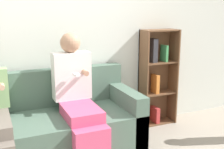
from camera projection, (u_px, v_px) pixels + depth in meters
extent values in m
cube|color=silver|center=(51.00, 31.00, 3.14)|extent=(10.00, 0.06, 2.55)
cube|color=#4C6656|center=(48.00, 140.00, 2.82)|extent=(1.95, 0.67, 0.45)
cube|color=#4C6656|center=(40.00, 108.00, 3.13)|extent=(1.95, 0.14, 0.86)
cube|color=#4C6656|center=(128.00, 118.00, 3.15)|extent=(0.15, 0.67, 0.64)
cube|color=#DB4C75|center=(81.00, 113.00, 2.80)|extent=(0.34, 0.47, 0.11)
cube|color=white|center=(71.00, 76.00, 3.02)|extent=(0.40, 0.18, 0.51)
sphere|color=tan|center=(70.00, 43.00, 2.93)|extent=(0.21, 0.21, 0.21)
cylinder|color=tan|center=(85.00, 73.00, 2.92)|extent=(0.05, 0.10, 0.05)
cube|color=white|center=(76.00, 75.00, 2.83)|extent=(0.05, 0.12, 0.02)
cylinder|color=tan|center=(2.00, 87.00, 2.66)|extent=(0.05, 0.10, 0.05)
cube|color=brown|center=(143.00, 80.00, 3.59)|extent=(0.02, 0.23, 1.26)
cube|color=brown|center=(173.00, 76.00, 3.77)|extent=(0.02, 0.23, 1.26)
cube|color=brown|center=(154.00, 76.00, 3.78)|extent=(0.48, 0.02, 1.26)
cube|color=brown|center=(157.00, 122.00, 3.82)|extent=(0.44, 0.20, 0.02)
cube|color=brown|center=(158.00, 93.00, 3.73)|extent=(0.44, 0.20, 0.02)
cube|color=brown|center=(159.00, 62.00, 3.64)|extent=(0.44, 0.20, 0.02)
cube|color=brown|center=(160.00, 30.00, 3.54)|extent=(0.44, 0.20, 0.02)
cube|color=#C63838|center=(155.00, 115.00, 3.79)|extent=(0.05, 0.17, 0.21)
cube|color=#333338|center=(153.00, 51.00, 3.56)|extent=(0.07, 0.12, 0.30)
cube|color=orange|center=(155.00, 84.00, 3.68)|extent=(0.05, 0.14, 0.24)
cube|color=#429956|center=(164.00, 53.00, 3.64)|extent=(0.03, 0.14, 0.21)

